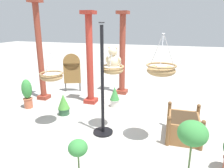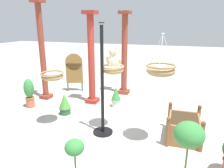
{
  "view_description": "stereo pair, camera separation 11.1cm",
  "coord_description": "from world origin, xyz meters",
  "px_view_note": "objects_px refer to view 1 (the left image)",
  "views": [
    {
      "loc": [
        1.29,
        -4.11,
        2.37
      ],
      "look_at": [
        -0.0,
        0.05,
        1.11
      ],
      "focal_mm": 33.74,
      "sensor_mm": 36.0,
      "label": 1
    },
    {
      "loc": [
        1.4,
        -4.07,
        2.37
      ],
      "look_at": [
        -0.0,
        0.05,
        1.11
      ],
      "focal_mm": 33.74,
      "sensor_mm": 36.0,
      "label": 2
    }
  ],
  "objects_px": {
    "teddy_bear": "(113,59)",
    "potted_plant_small_succulent": "(64,104)",
    "display_pole_central": "(103,102)",
    "display_sign_board": "(72,69)",
    "hanging_basket_right_low": "(161,70)",
    "greenhouse_pillar_right": "(90,61)",
    "potted_plant_trailing_ivy": "(115,97)",
    "hanging_basket_left_high": "(52,76)",
    "wooden_planter_box": "(184,126)",
    "greenhouse_pillar_far_back": "(122,56)",
    "hanging_basket_with_teddy": "(113,69)",
    "potted_plant_flowering_red": "(27,93)",
    "greenhouse_pillar_left": "(40,54)"
  },
  "relations": [
    {
      "from": "display_pole_central",
      "to": "hanging_basket_right_low",
      "type": "height_order",
      "value": "display_pole_central"
    },
    {
      "from": "teddy_bear",
      "to": "hanging_basket_right_low",
      "type": "relative_size",
      "value": 0.64
    },
    {
      "from": "teddy_bear",
      "to": "potted_plant_trailing_ivy",
      "type": "distance_m",
      "value": 1.9
    },
    {
      "from": "hanging_basket_with_teddy",
      "to": "hanging_basket_left_high",
      "type": "bearing_deg",
      "value": -171.32
    },
    {
      "from": "hanging_basket_with_teddy",
      "to": "potted_plant_flowering_red",
      "type": "height_order",
      "value": "hanging_basket_with_teddy"
    },
    {
      "from": "hanging_basket_with_teddy",
      "to": "hanging_basket_left_high",
      "type": "relative_size",
      "value": 0.85
    },
    {
      "from": "greenhouse_pillar_left",
      "to": "hanging_basket_with_teddy",
      "type": "bearing_deg",
      "value": -25.05
    },
    {
      "from": "teddy_bear",
      "to": "greenhouse_pillar_left",
      "type": "distance_m",
      "value": 3.02
    },
    {
      "from": "display_pole_central",
      "to": "greenhouse_pillar_right",
      "type": "height_order",
      "value": "greenhouse_pillar_right"
    },
    {
      "from": "hanging_basket_right_low",
      "to": "greenhouse_pillar_right",
      "type": "xyz_separation_m",
      "value": [
        -2.18,
        1.7,
        -0.23
      ]
    },
    {
      "from": "potted_plant_trailing_ivy",
      "to": "display_sign_board",
      "type": "distance_m",
      "value": 2.15
    },
    {
      "from": "wooden_planter_box",
      "to": "display_sign_board",
      "type": "xyz_separation_m",
      "value": [
        -3.76,
        2.19,
        0.56
      ]
    },
    {
      "from": "teddy_bear",
      "to": "potted_plant_small_succulent",
      "type": "distance_m",
      "value": 2.04
    },
    {
      "from": "hanging_basket_left_high",
      "to": "greenhouse_pillar_far_back",
      "type": "height_order",
      "value": "greenhouse_pillar_far_back"
    },
    {
      "from": "greenhouse_pillar_far_back",
      "to": "potted_plant_trailing_ivy",
      "type": "xyz_separation_m",
      "value": [
        0.11,
        -1.26,
        -1.02
      ]
    },
    {
      "from": "greenhouse_pillar_right",
      "to": "potted_plant_small_succulent",
      "type": "bearing_deg",
      "value": -108.18
    },
    {
      "from": "hanging_basket_right_low",
      "to": "display_sign_board",
      "type": "relative_size",
      "value": 0.58
    },
    {
      "from": "greenhouse_pillar_far_back",
      "to": "hanging_basket_right_low",
      "type": "bearing_deg",
      "value": -62.49
    },
    {
      "from": "display_pole_central",
      "to": "potted_plant_trailing_ivy",
      "type": "bearing_deg",
      "value": 97.19
    },
    {
      "from": "hanging_basket_right_low",
      "to": "potted_plant_trailing_ivy",
      "type": "height_order",
      "value": "hanging_basket_right_low"
    },
    {
      "from": "hanging_basket_with_teddy",
      "to": "wooden_planter_box",
      "type": "relative_size",
      "value": 0.6
    },
    {
      "from": "hanging_basket_right_low",
      "to": "greenhouse_pillar_far_back",
      "type": "relative_size",
      "value": 0.29
    },
    {
      "from": "greenhouse_pillar_far_back",
      "to": "display_sign_board",
      "type": "distance_m",
      "value": 1.85
    },
    {
      "from": "display_sign_board",
      "to": "wooden_planter_box",
      "type": "bearing_deg",
      "value": -30.19
    },
    {
      "from": "greenhouse_pillar_left",
      "to": "potted_plant_trailing_ivy",
      "type": "height_order",
      "value": "greenhouse_pillar_left"
    },
    {
      "from": "hanging_basket_right_low",
      "to": "wooden_planter_box",
      "type": "relative_size",
      "value": 0.84
    },
    {
      "from": "hanging_basket_right_low",
      "to": "greenhouse_pillar_right",
      "type": "height_order",
      "value": "greenhouse_pillar_right"
    },
    {
      "from": "hanging_basket_with_teddy",
      "to": "greenhouse_pillar_far_back",
      "type": "relative_size",
      "value": 0.21
    },
    {
      "from": "hanging_basket_left_high",
      "to": "potted_plant_flowering_red",
      "type": "height_order",
      "value": "hanging_basket_left_high"
    },
    {
      "from": "hanging_basket_with_teddy",
      "to": "hanging_basket_right_low",
      "type": "distance_m",
      "value": 1.08
    },
    {
      "from": "potted_plant_trailing_ivy",
      "to": "hanging_basket_right_low",
      "type": "bearing_deg",
      "value": -49.36
    },
    {
      "from": "greenhouse_pillar_left",
      "to": "display_sign_board",
      "type": "height_order",
      "value": "greenhouse_pillar_left"
    },
    {
      "from": "display_pole_central",
      "to": "display_sign_board",
      "type": "distance_m",
      "value": 3.26
    },
    {
      "from": "potted_plant_small_succulent",
      "to": "hanging_basket_right_low",
      "type": "bearing_deg",
      "value": -14.66
    },
    {
      "from": "teddy_bear",
      "to": "potted_plant_trailing_ivy",
      "type": "height_order",
      "value": "teddy_bear"
    },
    {
      "from": "display_pole_central",
      "to": "potted_plant_flowering_red",
      "type": "relative_size",
      "value": 2.8
    },
    {
      "from": "wooden_planter_box",
      "to": "hanging_basket_left_high",
      "type": "bearing_deg",
      "value": -174.11
    },
    {
      "from": "greenhouse_pillar_right",
      "to": "potted_plant_small_succulent",
      "type": "xyz_separation_m",
      "value": [
        -0.34,
        -1.04,
        -1.02
      ]
    },
    {
      "from": "greenhouse_pillar_left",
      "to": "display_sign_board",
      "type": "xyz_separation_m",
      "value": [
        0.53,
        1.0,
        -0.66
      ]
    },
    {
      "from": "potted_plant_flowering_red",
      "to": "potted_plant_small_succulent",
      "type": "xyz_separation_m",
      "value": [
        1.22,
        -0.11,
        -0.17
      ]
    },
    {
      "from": "wooden_planter_box",
      "to": "display_pole_central",
      "type": "bearing_deg",
      "value": -168.68
    },
    {
      "from": "hanging_basket_with_teddy",
      "to": "hanging_basket_right_low",
      "type": "relative_size",
      "value": 0.71
    },
    {
      "from": "greenhouse_pillar_right",
      "to": "display_sign_board",
      "type": "height_order",
      "value": "greenhouse_pillar_right"
    },
    {
      "from": "display_sign_board",
      "to": "display_pole_central",
      "type": "bearing_deg",
      "value": -50.85
    },
    {
      "from": "hanging_basket_with_teddy",
      "to": "display_sign_board",
      "type": "distance_m",
      "value": 3.23
    },
    {
      "from": "teddy_bear",
      "to": "potted_plant_small_succulent",
      "type": "height_order",
      "value": "teddy_bear"
    },
    {
      "from": "teddy_bear",
      "to": "hanging_basket_left_high",
      "type": "height_order",
      "value": "teddy_bear"
    },
    {
      "from": "wooden_planter_box",
      "to": "display_sign_board",
      "type": "height_order",
      "value": "display_sign_board"
    },
    {
      "from": "display_pole_central",
      "to": "teddy_bear",
      "type": "relative_size",
      "value": 4.76
    },
    {
      "from": "display_pole_central",
      "to": "wooden_planter_box",
      "type": "height_order",
      "value": "display_pole_central"
    }
  ]
}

